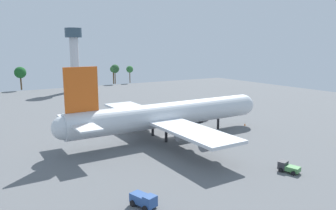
% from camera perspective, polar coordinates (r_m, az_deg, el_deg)
% --- Properties ---
extents(ground_plane, '(241.67, 241.67, 0.00)m').
position_cam_1_polar(ground_plane, '(87.80, 0.00, -5.68)').
color(ground_plane, slate).
extents(cargo_airplane, '(60.42, 54.46, 19.64)m').
position_cam_1_polar(cargo_airplane, '(86.21, -0.10, -1.75)').
color(cargo_airplane, silver).
rests_on(cargo_airplane, ground_plane).
extents(fuel_truck, '(5.66, 3.69, 2.14)m').
position_cam_1_polar(fuel_truck, '(106.69, 6.02, -2.21)').
color(fuel_truck, silver).
rests_on(fuel_truck, ground_plane).
extents(catering_truck, '(3.21, 4.35, 1.94)m').
position_cam_1_polar(catering_truck, '(68.49, 20.29, -10.18)').
color(catering_truck, '#333338').
rests_on(catering_truck, ground_plane).
extents(pushback_tractor, '(3.30, 4.72, 2.19)m').
position_cam_1_polar(pushback_tractor, '(51.61, -4.27, -16.23)').
color(pushback_tractor, '#2D5193').
rests_on(pushback_tractor, ground_plane).
extents(safety_cone_nose, '(0.53, 0.53, 0.75)m').
position_cam_1_polar(safety_cone_nose, '(103.28, 13.33, -3.30)').
color(safety_cone_nose, orange).
rests_on(safety_cone_nose, ground_plane).
extents(control_tower, '(8.80, 8.80, 33.56)m').
position_cam_1_polar(control_tower, '(183.77, -16.11, 8.86)').
color(control_tower, silver).
rests_on(control_tower, ground_plane).
extents(tree_line_backdrop, '(106.48, 7.21, 15.20)m').
position_cam_1_polar(tree_line_backdrop, '(198.22, -24.61, 5.13)').
color(tree_line_backdrop, '#51381E').
rests_on(tree_line_backdrop, ground_plane).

